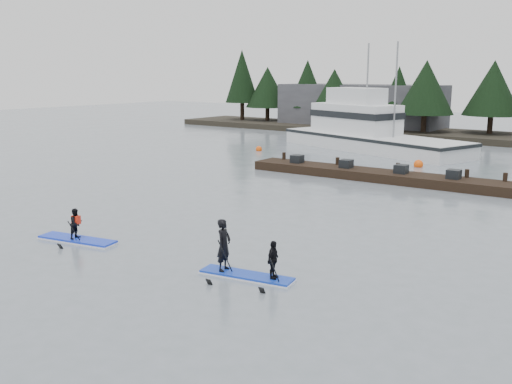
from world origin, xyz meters
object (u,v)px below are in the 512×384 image
Objects in this scene: fishing_boat_large at (368,141)px; paddleboard_solo at (77,231)px; paddleboard_duo at (243,257)px; floating_dock at (376,175)px.

fishing_boat_large reaches higher than paddleboard_solo.
paddleboard_duo is at bearing -52.88° from fishing_boat_large.
fishing_boat_large is at bearing 83.31° from paddleboard_solo.
paddleboard_solo is (-3.60, -18.51, 0.12)m from floating_dock.
paddleboard_solo reaches higher than floating_dock.
floating_dock is at bearing 91.15° from paddleboard_duo.
fishing_boat_large reaches higher than floating_dock.
floating_dock is at bearing -43.87° from fishing_boat_large.
fishing_boat_large is 31.03m from paddleboard_solo.
paddleboard_duo is at bearing -79.95° from floating_dock.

